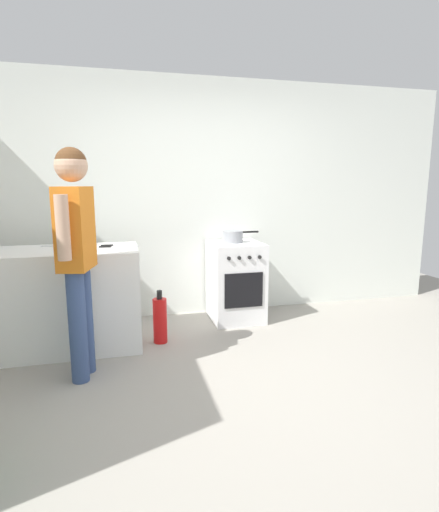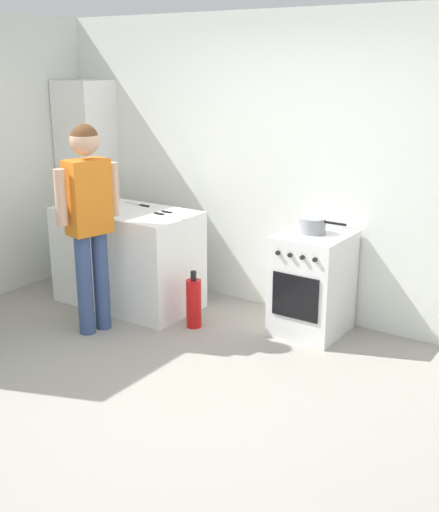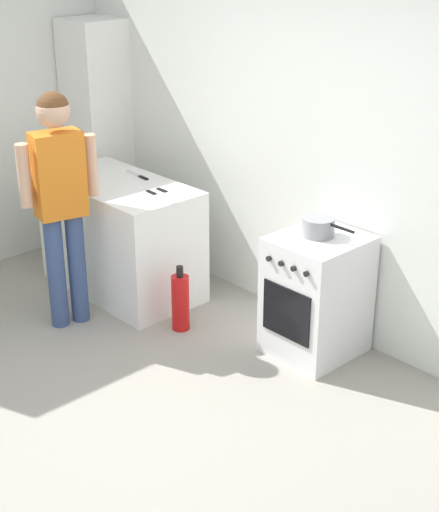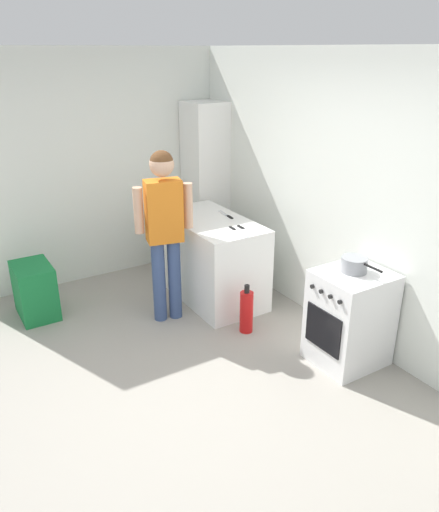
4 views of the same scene
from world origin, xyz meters
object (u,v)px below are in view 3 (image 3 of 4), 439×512
knife_chef (138,175)px  pot (318,227)px  oven_left (317,295)px  person (60,189)px  larder_cabinet (98,136)px  knife_bread (159,196)px  knife_utility (167,192)px  fire_extinguisher (180,302)px

knife_chef → pot: bearing=5.9°
oven_left → pot: size_ratio=2.13×
pot → person: (-1.48, -1.03, 0.13)m
pot → knife_chef: size_ratio=1.28×
person → larder_cabinet: 1.59m
oven_left → knife_bread: bearing=-163.9°
knife_utility → person: (-0.25, -0.75, 0.14)m
oven_left → person: person is taller
knife_chef → knife_bread: bearing=-20.6°
knife_utility → oven_left: bearing=11.5°
knife_utility → fire_extinguisher: (0.39, -0.22, -0.69)m
oven_left → fire_extinguisher: 1.01m
pot → fire_extinguisher: (-0.84, -0.49, -0.70)m
knife_utility → knife_chef: same height
pot → knife_utility: pot is taller
oven_left → fire_extinguisher: bearing=-151.2°
person → knife_utility: bearing=71.6°
knife_bread → person: bearing=-113.3°
knife_chef → larder_cabinet: size_ratio=0.16×
oven_left → knife_chef: 1.81m
knife_chef → fire_extinguisher: (0.87, -0.32, -0.69)m
fire_extinguisher → larder_cabinet: larder_cabinet is taller
fire_extinguisher → knife_bread: bearing=161.0°
fire_extinguisher → pot: bearing=30.4°
oven_left → knife_bread: knife_bread is taller
knife_utility → fire_extinguisher: bearing=-29.6°
oven_left → knife_bread: size_ratio=2.42×
knife_chef → larder_cabinet: (-0.91, 0.26, 0.10)m
knife_chef → larder_cabinet: bearing=163.8°
fire_extinguisher → person: bearing=-140.3°
person → fire_extinguisher: person is taller
oven_left → person: (-1.51, -1.01, 0.62)m
pot → knife_utility: (-1.23, -0.27, -0.01)m
oven_left → person: bearing=-146.2°
oven_left → knife_bread: 1.37m
pot → fire_extinguisher: 1.20m
pot → knife_utility: bearing=-167.6°
pot → knife_bread: size_ratio=1.14×
knife_utility → fire_extinguisher: size_ratio=0.50×
knife_bread → fire_extinguisher: (0.36, -0.12, -0.69)m
larder_cabinet → knife_chef: bearing=-16.2°
oven_left → knife_chef: knife_chef is taller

